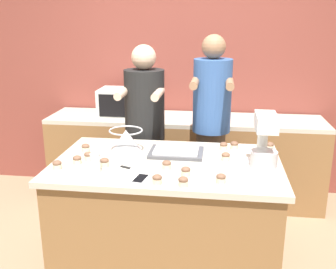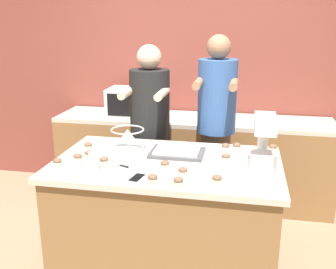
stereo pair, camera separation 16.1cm
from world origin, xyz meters
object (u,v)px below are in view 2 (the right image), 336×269
Objects in this scene: microwave_oven at (133,102)px; cupcake_3 at (104,161)px; cupcake_10 at (88,146)px; knife at (131,168)px; cupcake_1 at (153,179)px; cupcake_13 at (57,162)px; person_right at (216,133)px; mixing_bowl at (128,139)px; cupcake_11 at (273,148)px; baking_tray at (177,152)px; cupcake_12 at (89,154)px; cupcake_0 at (78,158)px; drinking_glass at (94,162)px; cell_phone at (137,178)px; cupcake_6 at (226,158)px; cupcake_9 at (217,180)px; cupcake_4 at (165,165)px; cupcake_8 at (237,146)px; cupcake_5 at (183,172)px; cupcake_2 at (178,182)px; cupcake_7 at (226,147)px; person_left at (150,136)px; stand_mixer at (263,148)px.

microwave_oven is 8.49× the size of cupcake_3.
knife is at bearing -36.09° from cupcake_10.
cupcake_1 is 1.00× the size of cupcake_13.
person_right is 1.10m from cupcake_3.
mixing_bowl is 1.08m from cupcake_11.
knife is at bearing -74.63° from microwave_oven.
cupcake_11 is (1.06, 0.19, -0.06)m from mixing_bowl.
cupcake_12 is (-0.59, -0.20, 0.01)m from baking_tray.
cupcake_0 is at bearing 174.01° from cupcake_3.
drinking_glass is at bearing -138.32° from baking_tray.
cupcake_11 is at bearing 39.14° from cell_phone.
cupcake_11 is (0.69, 0.20, 0.01)m from baking_tray.
person_right is 11.30× the size of cell_phone.
cupcake_6 and cupcake_9 have the same top height.
cell_phone is 1.19× the size of drinking_glass.
cupcake_4 reaches higher than baking_tray.
mixing_bowl is at bearing 145.08° from cupcake_9.
microwave_oven reaches higher than cupcake_8.
mixing_bowl is 4.15× the size of cupcake_5.
cupcake_13 is (-1.07, 0.09, 0.00)m from cupcake_9.
cupcake_6 and cupcake_12 have the same top height.
baking_tray is 6.47× the size of cupcake_5.
drinking_glass reaches higher than cupcake_3.
cupcake_0 is 1.00× the size of cupcake_13.
microwave_oven reaches higher than cupcake_3.
cupcake_1 is 1.00× the size of cupcake_2.
mixing_bowl reaches higher than cupcake_5.
cupcake_12 is (-0.54, 0.34, 0.00)m from cupcake_1.
cupcake_12 is (-0.94, -0.35, 0.00)m from cupcake_7.
cupcake_4 is at bearing -41.54° from mixing_bowl.
cupcake_3 is at bearing -5.99° from cupcake_0.
cupcake_6 is 1.00× the size of cupcake_7.
baking_tray is at bearing -58.80° from person_left.
stand_mixer reaches higher than cupcake_6.
cupcake_9 is (0.66, -1.04, 0.07)m from person_left.
cupcake_10 is at bearing -170.14° from cupcake_7.
cupcake_4 is at bearing 152.71° from cupcake_9.
stand_mixer is 6.27× the size of cupcake_13.
microwave_oven is 8.49× the size of cupcake_1.
cupcake_0 is at bearing -136.11° from person_right.
person_right is 0.90m from cupcake_4.
cupcake_1 and cupcake_13 have the same top height.
cupcake_2 is (0.36, -0.22, 0.03)m from knife.
cupcake_1 and cupcake_8 have the same top height.
cupcake_11 is 1.00× the size of cupcake_12.
knife is at bearing 170.65° from cupcake_5.
stand_mixer is 6.27× the size of cupcake_4.
knife is 0.66m from cupcake_6.
cupcake_0 is (0.03, -1.48, -0.09)m from microwave_oven.
microwave_oven is 8.49× the size of cupcake_0.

